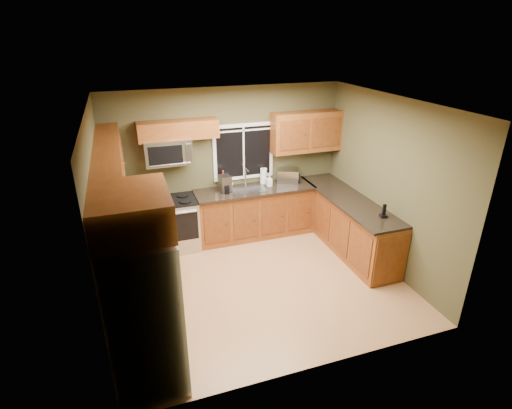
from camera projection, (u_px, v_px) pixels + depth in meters
floor at (260, 282)px, 6.15m from camera, size 4.20×4.20×0.00m
ceiling at (261, 104)px, 5.06m from camera, size 4.20×4.20×0.00m
back_wall at (227, 164)px, 7.16m from camera, size 4.20×0.00×4.20m
front_wall at (319, 268)px, 4.05m from camera, size 4.20×0.00×4.20m
left_wall at (102, 223)px, 4.99m from camera, size 0.00×3.60×3.60m
right_wall at (387, 184)px, 6.22m from camera, size 0.00×3.60×3.60m
window at (243, 152)px, 7.15m from camera, size 1.12×0.03×1.02m
base_cabinets_left at (134, 261)px, 5.85m from camera, size 0.60×2.65×0.90m
countertop_left at (132, 233)px, 5.67m from camera, size 0.65×2.65×0.04m
base_cabinets_back at (255, 213)px, 7.39m from camera, size 2.17×0.60×0.90m
countertop_back at (255, 190)px, 7.18m from camera, size 2.17×0.65×0.04m
base_cabinets_peninsula at (347, 224)px, 6.97m from camera, size 0.60×2.52×0.90m
countertop_peninsula at (348, 199)px, 6.78m from camera, size 0.65×2.50×0.04m
upper_cabinets_left at (110, 171)px, 5.24m from camera, size 0.33×2.65×0.72m
upper_cabinets_back_left at (178, 130)px, 6.48m from camera, size 1.30×0.33×0.30m
upper_cabinets_back_right at (306, 132)px, 7.24m from camera, size 1.30×0.33×0.72m
upper_cabinet_over_fridge at (131, 211)px, 3.69m from camera, size 0.72×0.90×0.38m
refrigerator at (144, 309)px, 4.15m from camera, size 0.74×0.90×1.80m
range at (175, 224)px, 6.93m from camera, size 0.76×0.69×0.94m
microwave at (168, 152)px, 6.53m from camera, size 0.76×0.41×0.42m
sink at (249, 188)px, 7.15m from camera, size 0.60×0.42×0.36m
toaster_oven at (288, 175)px, 7.45m from camera, size 0.48×0.44×0.24m
coffee_maker at (225, 185)px, 6.97m from camera, size 0.20×0.26×0.30m
kettle at (228, 183)px, 7.08m from camera, size 0.15×0.15×0.25m
paper_towel_roll at (264, 176)px, 7.36m from camera, size 0.16×0.16×0.32m
soap_bottle_a at (223, 179)px, 7.14m from camera, size 0.15×0.15×0.33m
soap_bottle_b at (269, 181)px, 7.25m from camera, size 0.10×0.10×0.21m
soap_bottle_c at (229, 183)px, 7.21m from camera, size 0.14×0.14×0.17m
cordless_phone at (384, 213)px, 6.06m from camera, size 0.11×0.11×0.21m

